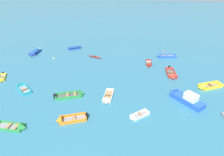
# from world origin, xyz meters

# --- Properties ---
(rowboat_green_back_row_left) EXTENTS (4.67, 2.97, 1.37)m
(rowboat_green_back_row_left) POSITION_xyz_m (-4.56, 14.93, 0.21)
(rowboat_green_back_row_left) COLOR #4C4C51
(rowboat_green_back_row_left) RESTS_ON ground_plane
(rowboat_yellow_midfield_left) EXTENTS (4.61, 3.32, 1.39)m
(rowboat_yellow_midfield_left) POSITION_xyz_m (15.65, 20.66, 0.23)
(rowboat_yellow_midfield_left) COLOR #99754C
(rowboat_yellow_midfield_left) RESTS_ON ground_plane
(motor_launch_blue_foreground_center) EXTENTS (5.02, 5.07, 1.99)m
(motor_launch_blue_foreground_center) POSITION_xyz_m (11.71, 16.34, 0.55)
(motor_launch_blue_foreground_center) COLOR blue
(motor_launch_blue_foreground_center) RESTS_ON ground_plane
(kayak_maroon_far_back) EXTENTS (3.50, 1.64, 0.33)m
(kayak_maroon_far_back) POSITION_xyz_m (-5.50, 30.49, 0.16)
(kayak_maroon_far_back) COLOR maroon
(kayak_maroon_far_back) RESTS_ON ground_plane
(rowboat_white_near_camera) EXTENTS (1.24, 3.92, 1.11)m
(rowboat_white_near_camera) POSITION_xyz_m (0.44, 14.46, 0.20)
(rowboat_white_near_camera) COLOR #99754C
(rowboat_white_near_camera) RESTS_ON ground_plane
(rowboat_deep_blue_distant_center) EXTENTS (1.89, 4.37, 1.40)m
(rowboat_deep_blue_distant_center) POSITION_xyz_m (-20.22, 29.98, 0.33)
(rowboat_deep_blue_distant_center) COLOR beige
(rowboat_deep_blue_distant_center) RESTS_ON ground_plane
(rowboat_orange_outer_right) EXTENTS (4.06, 2.72, 1.24)m
(rowboat_orange_outer_right) POSITION_xyz_m (-3.89, 9.13, 0.21)
(rowboat_orange_outer_right) COLOR gray
(rowboat_orange_outer_right) RESTS_ON ground_plane
(rowboat_red_near_right) EXTENTS (1.87, 4.82, 1.38)m
(rowboat_red_near_right) POSITION_xyz_m (10.76, 23.83, 0.22)
(rowboat_red_near_right) COLOR #4C4C51
(rowboat_red_near_right) RESTS_ON ground_plane
(rowboat_turquoise_cluster_inner) EXTENTS (3.75, 3.35, 1.19)m
(rowboat_turquoise_cluster_inner) POSITION_xyz_m (-14.24, 15.65, 0.18)
(rowboat_turquoise_cluster_inner) COLOR gray
(rowboat_turquoise_cluster_inner) RESTS_ON ground_plane
(rowboat_green_far_left) EXTENTS (3.95, 1.44, 1.22)m
(rowboat_green_far_left) POSITION_xyz_m (-9.06, 6.91, 0.17)
(rowboat_green_far_left) COLOR gray
(rowboat_green_far_left) RESTS_ON ground_plane
(rowboat_yellow_midfield_right) EXTENTS (2.51, 3.40, 1.01)m
(rowboat_yellow_midfield_right) POSITION_xyz_m (-19.29, 17.33, 0.15)
(rowboat_yellow_midfield_right) COLOR gray
(rowboat_yellow_midfield_right) RESTS_ON ground_plane
(rowboat_blue_near_left) EXTENTS (4.50, 2.04, 1.22)m
(rowboat_blue_near_left) POSITION_xyz_m (9.66, 33.31, 0.23)
(rowboat_blue_near_left) COLOR beige
(rowboat_blue_near_left) RESTS_ON ground_plane
(rowboat_maroon_center) EXTENTS (1.22, 3.61, 1.00)m
(rowboat_maroon_center) POSITION_xyz_m (6.53, 28.05, 0.18)
(rowboat_maroon_center) COLOR beige
(rowboat_maroon_center) RESTS_ON ground_plane
(rowboat_white_back_row_center) EXTENTS (2.86, 2.71, 0.91)m
(rowboat_white_back_row_center) POSITION_xyz_m (4.79, 11.25, 0.16)
(rowboat_white_back_row_center) COLOR gray
(rowboat_white_back_row_center) RESTS_ON ground_plane
(rowboat_deep_blue_back_row_right) EXTENTS (3.54, 2.91, 1.13)m
(rowboat_deep_blue_back_row_right) POSITION_xyz_m (-12.53, 35.11, 0.26)
(rowboat_deep_blue_back_row_right) COLOR beige
(rowboat_deep_blue_back_row_right) RESTS_ON ground_plane
(mooring_buoy_far_field) EXTENTS (0.32, 0.32, 0.32)m
(mooring_buoy_far_field) POSITION_xyz_m (10.28, 36.92, 0.00)
(mooring_buoy_far_field) COLOR red
(mooring_buoy_far_field) RESTS_ON ground_plane
(mooring_buoy_trailing) EXTENTS (0.43, 0.43, 0.43)m
(mooring_buoy_trailing) POSITION_xyz_m (-14.58, 28.44, 0.00)
(mooring_buoy_trailing) COLOR yellow
(mooring_buoy_trailing) RESTS_ON ground_plane
(mooring_buoy_outer_edge) EXTENTS (0.36, 0.36, 0.36)m
(mooring_buoy_outer_edge) POSITION_xyz_m (-20.94, 34.13, 0.00)
(mooring_buoy_outer_edge) COLOR silver
(mooring_buoy_outer_edge) RESTS_ON ground_plane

